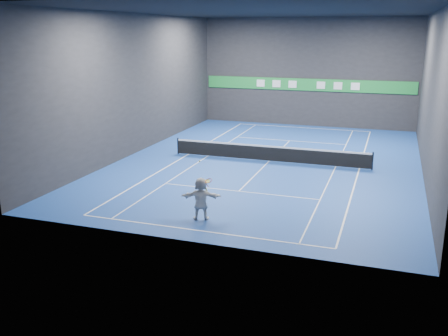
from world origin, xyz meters
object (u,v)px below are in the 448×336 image
(tennis_ball, at_px, (200,161))
(tennis_net, at_px, (269,153))
(player, at_px, (201,199))
(tennis_racket, at_px, (208,182))

(tennis_ball, relative_size, tennis_net, 0.01)
(player, relative_size, tennis_racket, 3.00)
(tennis_net, bearing_deg, tennis_ball, -92.93)
(tennis_ball, xyz_separation_m, tennis_net, (0.53, 10.42, -1.99))
(player, height_order, tennis_net, player)
(tennis_ball, relative_size, tennis_racket, 0.11)
(tennis_ball, height_order, tennis_net, tennis_ball)
(player, bearing_deg, tennis_ball, -78.16)
(tennis_ball, bearing_deg, tennis_racket, -22.73)
(tennis_net, bearing_deg, player, -92.15)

